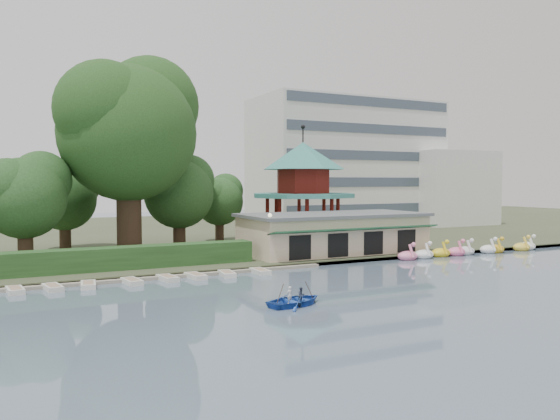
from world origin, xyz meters
TOP-DOWN VIEW (x-y plane):
  - ground_plane at (0.00, 0.00)m, footprint 220.00×220.00m
  - shore at (0.00, 52.00)m, footprint 220.00×70.00m
  - embankment at (0.00, 17.30)m, footprint 220.00×0.60m
  - dock at (-12.00, 17.20)m, footprint 34.00×1.60m
  - boathouse at (10.00, 21.97)m, footprint 18.60×9.39m
  - pavilion at (12.00, 32.00)m, footprint 12.40×12.40m
  - office_building at (32.67, 49.00)m, footprint 38.00×18.00m
  - hedge at (-15.00, 20.50)m, footprint 30.00×2.00m
  - lamp_post at (1.50, 19.00)m, footprint 0.36×0.36m
  - big_tree at (-8.83, 28.21)m, footprint 14.08×13.12m
  - small_trees at (-13.10, 31.13)m, footprint 39.35×16.82m
  - swan_boats at (23.33, 16.60)m, footprint 19.01×2.09m
  - moored_rowboats at (-14.04, 15.80)m, footprint 27.38×2.70m
  - rowboat_with_passengers at (-3.76, 4.34)m, footprint 6.01×4.88m

SIDE VIEW (x-z plane):
  - ground_plane at x=0.00m, z-range 0.00..0.00m
  - dock at x=-12.00m, z-range 0.00..0.24m
  - embankment at x=0.00m, z-range 0.00..0.30m
  - moored_rowboats at x=-14.04m, z-range 0.00..0.36m
  - shore at x=0.00m, z-range 0.00..0.40m
  - swan_boats at x=23.33m, z-range -0.56..1.35m
  - rowboat_with_passengers at x=-3.76m, z-range -0.46..1.55m
  - hedge at x=-15.00m, z-range 0.40..2.20m
  - boathouse at x=10.00m, z-range 0.42..4.32m
  - lamp_post at x=1.50m, z-range 1.20..5.48m
  - small_trees at x=-13.10m, z-range 1.19..11.19m
  - pavilion at x=12.00m, z-range 0.73..14.23m
  - office_building at x=32.67m, z-range -0.27..19.73m
  - big_tree at x=-8.83m, z-range 3.28..22.70m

